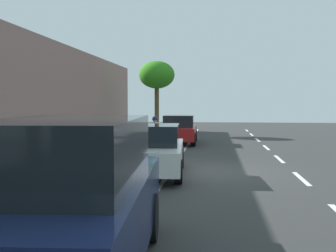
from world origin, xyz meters
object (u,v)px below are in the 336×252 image
bicycle_at_curb (158,145)px  street_tree_near_cyclist (157,76)px  parked_sedan_red_nearest (179,129)px  cyclist_with_backpack (154,131)px  parked_sedan_white_second (153,150)px  parked_suv_dark_blue_mid (69,197)px  pedestrian_on_phone (69,132)px  fire_hydrant (152,133)px

bicycle_at_curb → street_tree_near_cyclist: 11.52m
parked_sedan_red_nearest → cyclist_with_backpack: cyclist_with_backpack is taller
parked_sedan_red_nearest → parked_sedan_white_second: bearing=90.3°
parked_suv_dark_blue_mid → street_tree_near_cyclist: size_ratio=0.98×
parked_sedan_white_second → street_tree_near_cyclist: 16.51m
street_tree_near_cyclist → pedestrian_on_phone: (1.93, 12.07, -3.02)m
street_tree_near_cyclist → pedestrian_on_phone: 12.59m
cyclist_with_backpack → fire_hydrant: 3.81m
street_tree_near_cyclist → parked_sedan_red_nearest: bearing=108.5°
bicycle_at_curb → street_tree_near_cyclist: (1.57, -10.82, 3.65)m
street_tree_near_cyclist → fire_hydrant: 7.54m
parked_suv_dark_blue_mid → bicycle_at_curb: bearing=-87.1°
parked_suv_dark_blue_mid → fire_hydrant: bearing=-84.8°
fire_hydrant → cyclist_with_backpack: bearing=100.3°
street_tree_near_cyclist → cyclist_with_backpack: bearing=97.4°
pedestrian_on_phone → fire_hydrant: pedestrian_on_phone is taller
parked_sedan_red_nearest → parked_suv_dark_blue_mid: bearing=90.5°
parked_suv_dark_blue_mid → cyclist_with_backpack: parked_suv_dark_blue_mid is taller
parked_sedan_red_nearest → parked_sedan_white_second: (-0.05, 9.84, 0.00)m
parked_sedan_white_second → bicycle_at_curb: size_ratio=3.30×
parked_sedan_red_nearest → fire_hydrant: bearing=18.2°
parked_sedan_white_second → street_tree_near_cyclist: (2.13, -16.04, 3.29)m
parked_sedan_red_nearest → pedestrian_on_phone: bearing=55.7°
parked_sedan_red_nearest → pedestrian_on_phone: 7.11m
pedestrian_on_phone → fire_hydrant: (-2.60, -5.41, -0.45)m
street_tree_near_cyclist → bicycle_at_curb: bearing=98.3°
bicycle_at_curb → street_tree_near_cyclist: bearing=-81.7°
pedestrian_on_phone → fire_hydrant: 6.02m
cyclist_with_backpack → fire_hydrant: (0.68, -3.73, -0.40)m
pedestrian_on_phone → fire_hydrant: bearing=-115.7°
street_tree_near_cyclist → pedestrian_on_phone: street_tree_near_cyclist is taller
parked_sedan_red_nearest → parked_suv_dark_blue_mid: 17.37m
bicycle_at_curb → fire_hydrant: 4.26m
bicycle_at_curb → fire_hydrant: size_ratio=1.62×
parked_suv_dark_blue_mid → bicycle_at_curb: parked_suv_dark_blue_mid is taller
cyclist_with_backpack → parked_sedan_white_second: bearing=97.8°
pedestrian_on_phone → parked_sedan_red_nearest: bearing=-124.3°
parked_sedan_red_nearest → pedestrian_on_phone: (4.01, 5.87, 0.26)m
parked_sedan_red_nearest → bicycle_at_curb: bearing=83.7°
bicycle_at_curb → pedestrian_on_phone: pedestrian_on_phone is taller
parked_sedan_white_second → cyclist_with_backpack: cyclist_with_backpack is taller
parked_suv_dark_blue_mid → cyclist_with_backpack: 13.21m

